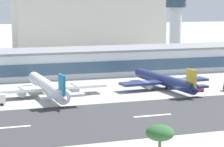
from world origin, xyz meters
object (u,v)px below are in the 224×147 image
(control_tower, at_px, (176,23))
(palm_tree_2, at_px, (160,134))
(service_baggage_tug_1, at_px, (199,89))
(airliner_blue_tail_gate_1, at_px, (48,87))
(distant_hotel_block, at_px, (89,18))
(airliner_gold_tail_gate_2, at_px, (166,81))
(terminal_building, at_px, (79,62))

(control_tower, height_order, palm_tree_2, control_tower)
(service_baggage_tug_1, distance_m, palm_tree_2, 98.06)
(control_tower, relative_size, airliner_blue_tail_gate_1, 0.73)
(airliner_blue_tail_gate_1, bearing_deg, service_baggage_tug_1, -101.35)
(distant_hotel_block, height_order, airliner_gold_tail_gate_2, distant_hotel_block)
(terminal_building, bearing_deg, control_tower, 24.61)
(terminal_building, relative_size, control_tower, 5.03)
(distant_hotel_block, xyz_separation_m, palm_tree_2, (-51.96, -232.71, -13.39))
(control_tower, bearing_deg, palm_tree_2, -117.10)
(airliner_blue_tail_gate_1, bearing_deg, control_tower, -51.77)
(distant_hotel_block, bearing_deg, airliner_gold_tail_gate_2, -93.29)
(terminal_building, height_order, airliner_gold_tail_gate_2, terminal_building)
(airliner_blue_tail_gate_1, distance_m, palm_tree_2, 90.13)
(airliner_gold_tail_gate_2, height_order, palm_tree_2, palm_tree_2)
(terminal_building, distance_m, control_tower, 73.30)
(service_baggage_tug_1, bearing_deg, airliner_gold_tail_gate_2, 149.29)
(distant_hotel_block, distance_m, palm_tree_2, 238.82)
(airliner_gold_tail_gate_2, distance_m, palm_tree_2, 100.59)
(control_tower, bearing_deg, terminal_building, -155.39)
(control_tower, distance_m, airliner_gold_tail_gate_2, 90.32)
(airliner_blue_tail_gate_1, relative_size, palm_tree_2, 4.26)
(control_tower, xyz_separation_m, airliner_gold_tail_gate_2, (-42.07, -77.48, -19.60))
(distant_hotel_block, xyz_separation_m, service_baggage_tug_1, (1.67, -151.16, -22.87))
(control_tower, relative_size, distant_hotel_block, 0.38)
(terminal_building, distance_m, airliner_blue_tail_gate_1, 53.89)
(distant_hotel_block, relative_size, airliner_gold_tail_gate_2, 2.05)
(distant_hotel_block, bearing_deg, terminal_building, -108.13)
(terminal_building, bearing_deg, distant_hotel_block, 71.87)
(control_tower, distance_m, palm_tree_2, 188.84)
(service_baggage_tug_1, bearing_deg, distant_hotel_block, 101.42)
(control_tower, bearing_deg, airliner_blue_tail_gate_1, -138.72)
(control_tower, bearing_deg, service_baggage_tug_1, -110.49)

